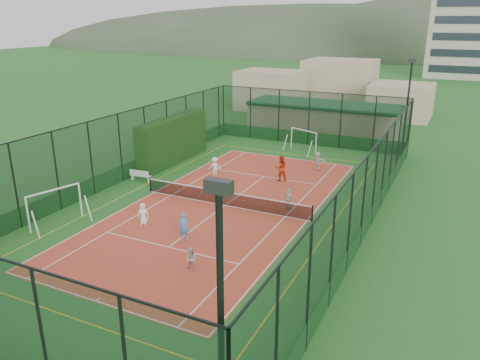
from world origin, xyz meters
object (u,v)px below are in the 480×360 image
object	(u,v)px
floodlight_ne	(407,109)
white_bench	(141,175)
child_near_left	(143,214)
child_far_back	(318,161)
futsal_goal_far	(303,141)
child_far_right	(289,199)
futsal_goal_near	(55,207)
child_far_left	(215,166)
child_near_right	(191,259)
coach	(281,168)
floodlight_se	(221,346)
child_near_mid	(184,227)
clubhouse	(323,118)

from	to	relation	value
floodlight_ne	white_bench	distance (m)	22.56
child_near_left	child_far_back	size ratio (longest dim) A/B	0.90
futsal_goal_far	child_far_right	size ratio (longest dim) A/B	2.29
futsal_goal_near	child_far_right	bearing A→B (deg)	-38.15
child_far_left	child_far_right	bearing A→B (deg)	114.28
futsal_goal_far	child_near_right	size ratio (longest dim) A/B	2.66
child_far_right	coach	xyz separation A→B (m)	(-2.45, 4.95, 0.29)
white_bench	futsal_goal_near	world-z (taller)	futsal_goal_near
floodlight_se	child_near_mid	xyz separation A→B (m)	(-8.31, 11.29, -3.34)
floodlight_se	child_far_right	world-z (taller)	floodlight_se
child_near_right	child_far_left	distance (m)	14.14
child_near_left	child_far_back	xyz separation A→B (m)	(6.08, 14.37, 0.08)
floodlight_ne	child_far_left	distance (m)	17.07
floodlight_se	white_bench	distance (m)	24.74
child_near_mid	child_near_right	distance (m)	3.27
floodlight_ne	child_far_back	bearing A→B (deg)	-128.62
child_near_right	child_far_right	distance (m)	9.21
floodlight_ne	child_near_right	world-z (taller)	floodlight_ne
child_far_right	coach	bearing A→B (deg)	-33.01
floodlight_ne	child_near_mid	world-z (taller)	floodlight_ne
floodlight_se	clubhouse	bearing A→B (deg)	102.56
child_near_left	child_far_left	world-z (taller)	child_far_left
child_near_left	child_far_right	size ratio (longest dim) A/B	0.98
child_near_mid	child_far_left	bearing A→B (deg)	80.50
floodlight_ne	futsal_goal_far	distance (m)	9.04
child_far_right	child_far_back	size ratio (longest dim) A/B	0.91
child_near_left	clubhouse	bearing A→B (deg)	57.85
clubhouse	coach	bearing A→B (deg)	-84.86
floodlight_ne	coach	distance (m)	13.06
floodlight_ne	futsal_goal_far	bearing A→B (deg)	-164.59
futsal_goal_near	child_near_right	world-z (taller)	futsal_goal_near
child_far_right	coach	world-z (taller)	coach
floodlight_ne	child_far_back	world-z (taller)	floodlight_ne
floodlight_ne	coach	size ratio (longest dim) A/B	4.32
floodlight_ne	child_far_back	xyz separation A→B (m)	(-5.46, -6.84, -3.38)
floodlight_se	clubhouse	world-z (taller)	floodlight_se
futsal_goal_far	child_far_left	distance (m)	10.11
child_far_left	white_bench	bearing A→B (deg)	0.52
floodlight_ne	futsal_goal_near	bearing A→B (deg)	-124.60
floodlight_se	white_bench	world-z (taller)	floodlight_se
floodlight_ne	child_far_left	xyz separation A→B (m)	(-12.08, -11.58, -3.39)
floodlight_ne	futsal_goal_far	xyz separation A→B (m)	(-8.18, -2.25, -3.14)
clubhouse	white_bench	xyz separation A→B (m)	(-7.80, -20.45, -1.13)
child_near_mid	child_far_left	distance (m)	11.00
clubhouse	child_far_back	xyz separation A→B (m)	(3.14, -12.24, -0.83)
child_near_mid	child_far_right	distance (m)	7.43
child_near_right	child_near_left	bearing A→B (deg)	157.90
clubhouse	coach	size ratio (longest dim) A/B	7.96
floodlight_se	child_far_back	size ratio (longest dim) A/B	5.64
white_bench	child_near_mid	bearing A→B (deg)	-45.46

